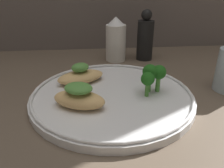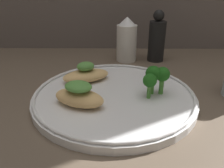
{
  "view_description": "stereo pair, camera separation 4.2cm",
  "coord_description": "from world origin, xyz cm",
  "px_view_note": "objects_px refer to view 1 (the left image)",
  "views": [
    {
      "loc": [
        -3.77,
        -38.02,
        21.08
      ],
      "look_at": [
        0.0,
        0.0,
        3.4
      ],
      "focal_mm": 35.0,
      "sensor_mm": 36.0,
      "label": 1
    },
    {
      "loc": [
        0.44,
        -38.2,
        21.08
      ],
      "look_at": [
        0.0,
        0.0,
        3.4
      ],
      "focal_mm": 35.0,
      "sensor_mm": 36.0,
      "label": 2
    }
  ],
  "objects_px": {
    "broccoli_bunch": "(152,74)",
    "sauce_bottle": "(116,40)",
    "plate": "(112,95)",
    "pepper_grinder": "(145,38)"
  },
  "relations": [
    {
      "from": "sauce_bottle",
      "to": "pepper_grinder",
      "type": "xyz_separation_m",
      "value": [
        0.09,
        0.0,
        0.0
      ]
    },
    {
      "from": "broccoli_bunch",
      "to": "sauce_bottle",
      "type": "bearing_deg",
      "value": 99.63
    },
    {
      "from": "broccoli_bunch",
      "to": "pepper_grinder",
      "type": "bearing_deg",
      "value": 79.73
    },
    {
      "from": "sauce_bottle",
      "to": "plate",
      "type": "bearing_deg",
      "value": -98.22
    },
    {
      "from": "broccoli_bunch",
      "to": "sauce_bottle",
      "type": "height_order",
      "value": "sauce_bottle"
    },
    {
      "from": "broccoli_bunch",
      "to": "pepper_grinder",
      "type": "xyz_separation_m",
      "value": [
        0.04,
        0.25,
        0.01
      ]
    },
    {
      "from": "broccoli_bunch",
      "to": "pepper_grinder",
      "type": "height_order",
      "value": "pepper_grinder"
    },
    {
      "from": "plate",
      "to": "pepper_grinder",
      "type": "bearing_deg",
      "value": 63.48
    },
    {
      "from": "plate",
      "to": "broccoli_bunch",
      "type": "xyz_separation_m",
      "value": [
        0.08,
        -0.0,
        0.04
      ]
    },
    {
      "from": "sauce_bottle",
      "to": "pepper_grinder",
      "type": "height_order",
      "value": "pepper_grinder"
    }
  ]
}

